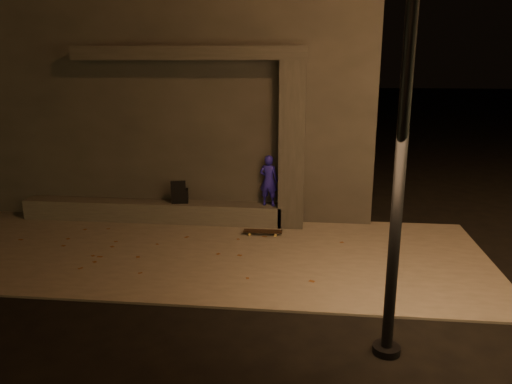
# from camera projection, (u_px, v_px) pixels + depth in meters

# --- Properties ---
(ground) EXTENTS (120.00, 120.00, 0.00)m
(ground) POSITION_uv_depth(u_px,v_px,m) (172.00, 300.00, 7.82)
(ground) COLOR black
(ground) RESTS_ON ground
(sidewalk) EXTENTS (11.00, 4.40, 0.04)m
(sidewalk) POSITION_uv_depth(u_px,v_px,m) (200.00, 252.00, 9.74)
(sidewalk) COLOR #66605A
(sidewalk) RESTS_ON ground
(building) EXTENTS (9.00, 5.10, 5.22)m
(building) POSITION_uv_depth(u_px,v_px,m) (197.00, 99.00, 13.49)
(building) COLOR #353330
(building) RESTS_ON ground
(ledge) EXTENTS (6.00, 0.55, 0.45)m
(ledge) POSITION_uv_depth(u_px,v_px,m) (152.00, 211.00, 11.51)
(ledge) COLOR #4A4843
(ledge) RESTS_ON sidewalk
(column) EXTENTS (0.55, 0.55, 3.60)m
(column) POSITION_uv_depth(u_px,v_px,m) (292.00, 146.00, 10.76)
(column) COLOR #353330
(column) RESTS_ON sidewalk
(canopy) EXTENTS (5.00, 0.70, 0.28)m
(canopy) POSITION_uv_depth(u_px,v_px,m) (190.00, 53.00, 10.54)
(canopy) COLOR #353330
(canopy) RESTS_ON column
(skateboarder) EXTENTS (0.47, 0.36, 1.14)m
(skateboarder) POSITION_uv_depth(u_px,v_px,m) (269.00, 180.00, 11.02)
(skateboarder) COLOR #221BB1
(skateboarder) RESTS_ON ledge
(backpack) EXTENTS (0.42, 0.32, 0.53)m
(backpack) POSITION_uv_depth(u_px,v_px,m) (180.00, 195.00, 11.34)
(backpack) COLOR black
(backpack) RESTS_ON ledge
(skateboard) EXTENTS (0.82, 0.21, 0.09)m
(skateboard) POSITION_uv_depth(u_px,v_px,m) (263.00, 232.00, 10.58)
(skateboard) COLOR black
(skateboard) RESTS_ON sidewalk
(street_lamp_0) EXTENTS (0.36, 0.36, 7.18)m
(street_lamp_0) POSITION_uv_depth(u_px,v_px,m) (411.00, 19.00, 5.37)
(street_lamp_0) COLOR black
(street_lamp_0) RESTS_ON ground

